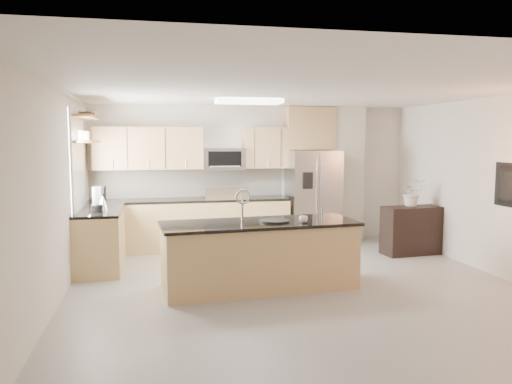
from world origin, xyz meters
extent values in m
plane|color=#A6A39E|center=(0.00, 0.00, 0.00)|extent=(6.50, 6.50, 0.00)
cube|color=silver|center=(0.00, 0.00, 2.60)|extent=(6.00, 6.50, 0.02)
cube|color=beige|center=(0.00, 3.25, 1.30)|extent=(6.00, 0.02, 2.60)
cube|color=beige|center=(0.00, -3.25, 1.30)|extent=(6.00, 0.02, 2.60)
cube|color=beige|center=(-3.00, 0.00, 1.30)|extent=(0.02, 6.50, 2.60)
cube|color=beige|center=(3.00, 0.00, 1.30)|extent=(0.02, 6.50, 2.60)
cube|color=tan|center=(-1.23, 2.92, 0.44)|extent=(3.55, 0.65, 0.88)
cube|color=black|center=(-1.23, 2.92, 0.90)|extent=(3.55, 0.66, 0.04)
cube|color=silver|center=(-1.23, 3.24, 1.18)|extent=(3.55, 0.02, 0.52)
cube|color=tan|center=(-2.67, 1.85, 0.44)|extent=(0.65, 1.50, 0.88)
cube|color=black|center=(-2.67, 1.85, 0.90)|extent=(0.66, 1.50, 0.04)
cube|color=black|center=(-0.60, 2.92, 0.45)|extent=(0.76, 0.64, 0.90)
cube|color=black|center=(-0.60, 2.92, 0.92)|extent=(0.76, 0.62, 0.03)
cube|color=#AAABAD|center=(-0.60, 2.62, 1.03)|extent=(0.76, 0.04, 0.22)
cube|color=tan|center=(-1.94, 3.08, 1.83)|extent=(1.92, 0.33, 0.75)
cube|color=tan|center=(0.19, 3.08, 1.83)|extent=(0.82, 0.33, 0.75)
cube|color=#AAABAD|center=(-0.60, 3.05, 1.63)|extent=(0.76, 0.40, 0.40)
cube|color=black|center=(-0.60, 2.85, 1.63)|extent=(0.60, 0.02, 0.28)
cube|color=#AAABAD|center=(1.06, 2.88, 0.89)|extent=(0.92, 0.75, 1.78)
cube|color=gray|center=(1.06, 2.50, 0.89)|extent=(0.02, 0.01, 1.69)
cube|color=black|center=(0.84, 2.48, 1.25)|extent=(0.18, 0.03, 0.30)
cube|color=beige|center=(1.82, 3.10, 1.30)|extent=(0.60, 0.30, 2.60)
cube|color=white|center=(-2.98, 1.85, 1.65)|extent=(0.03, 1.05, 1.55)
cube|color=white|center=(-2.97, 1.85, 1.65)|extent=(0.03, 1.15, 1.65)
cube|color=olive|center=(-2.85, 1.95, 1.95)|extent=(0.30, 1.20, 0.04)
cube|color=olive|center=(-2.85, 1.95, 2.32)|extent=(0.30, 1.20, 0.04)
cube|color=white|center=(-0.40, 1.60, 2.56)|extent=(1.00, 0.50, 0.06)
cube|color=tan|center=(-0.49, 0.36, 0.43)|extent=(2.58, 1.06, 0.86)
cube|color=black|center=(-0.49, 0.36, 0.88)|extent=(2.65, 1.12, 0.04)
cube|color=black|center=(-0.68, 0.36, 0.86)|extent=(0.53, 0.39, 0.01)
cylinder|color=#AAABAD|center=(-0.68, 0.58, 1.07)|extent=(0.03, 0.03, 0.34)
torus|color=#AAABAD|center=(-0.68, 0.52, 1.22)|extent=(0.21, 0.03, 0.21)
cube|color=black|center=(2.52, 1.78, 0.42)|extent=(1.07, 0.53, 0.83)
imported|color=white|center=(0.06, 0.17, 0.94)|extent=(0.13, 0.13, 0.09)
cylinder|color=black|center=(-0.30, 0.34, 0.91)|extent=(0.45, 0.45, 0.02)
cylinder|color=black|center=(-2.67, 1.51, 0.98)|extent=(0.16, 0.16, 0.11)
cylinder|color=silver|center=(-2.67, 1.51, 1.16)|extent=(0.12, 0.12, 0.26)
cone|color=#AAABAD|center=(-2.62, 1.85, 1.03)|extent=(0.20, 0.20, 0.22)
cylinder|color=black|center=(-2.62, 1.85, 1.15)|extent=(0.04, 0.04, 0.04)
cube|color=black|center=(-2.69, 2.05, 1.09)|extent=(0.19, 0.23, 0.33)
cylinder|color=#AAABAD|center=(-2.69, 1.99, 1.01)|extent=(0.11, 0.11, 0.12)
imported|color=#AAABAD|center=(-2.85, 2.14, 2.38)|extent=(0.47, 0.47, 0.09)
imported|color=beige|center=(2.53, 1.86, 1.18)|extent=(0.64, 0.56, 0.70)
camera|label=1|loc=(-1.84, -6.02, 1.98)|focal=35.00mm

